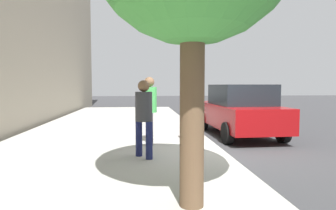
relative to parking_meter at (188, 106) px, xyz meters
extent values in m
plane|color=#38383A|center=(-0.66, -0.73, -1.17)|extent=(80.00, 80.00, 0.00)
cube|color=#A8A59E|center=(-0.66, 2.27, -1.09)|extent=(28.00, 6.00, 0.15)
cylinder|color=gray|center=(0.00, 0.00, -0.44)|extent=(0.07, 0.07, 1.15)
cube|color=#383D42|center=(-0.10, 0.00, 0.26)|extent=(0.16, 0.11, 0.26)
cube|color=#383D42|center=(0.10, 0.00, 0.26)|extent=(0.16, 0.11, 0.26)
cube|color=#268C33|center=(-0.10, -0.06, 0.28)|extent=(0.10, 0.01, 0.10)
cube|color=#268C33|center=(0.10, -0.06, 0.28)|extent=(0.10, 0.01, 0.10)
cylinder|color=#47474C|center=(0.16, 1.08, -0.58)|extent=(0.15, 0.15, 0.87)
cylinder|color=#47474C|center=(-0.23, 1.05, -0.58)|extent=(0.15, 0.15, 0.87)
cylinder|color=green|center=(-0.04, 1.07, 0.19)|extent=(0.40, 0.40, 0.69)
sphere|color=brown|center=(-0.04, 1.07, 0.67)|extent=(0.27, 0.27, 0.27)
cylinder|color=#191E4C|center=(-1.38, 1.34, -0.61)|extent=(0.15, 0.15, 0.81)
cylinder|color=#191E4C|center=(-1.68, 1.12, -0.61)|extent=(0.15, 0.15, 0.81)
cylinder|color=#333338|center=(-1.53, 1.23, 0.12)|extent=(0.37, 0.37, 0.64)
sphere|color=brown|center=(-1.53, 1.23, 0.56)|extent=(0.25, 0.25, 0.25)
cube|color=maroon|center=(1.87, -2.08, -0.46)|extent=(4.46, 1.98, 0.76)
cube|color=black|center=(1.67, -2.08, 0.26)|extent=(2.25, 1.76, 0.68)
cylinder|color=black|center=(3.27, -1.16, -0.84)|extent=(0.67, 0.24, 0.66)
cylinder|color=black|center=(3.32, -2.91, -0.84)|extent=(0.67, 0.24, 0.66)
cylinder|color=black|center=(0.41, -1.25, -0.84)|extent=(0.67, 0.24, 0.66)
cylinder|color=black|center=(0.46, -3.00, -0.84)|extent=(0.67, 0.24, 0.66)
cylinder|color=brown|center=(-4.15, 0.63, 0.32)|extent=(0.32, 0.32, 2.67)
camera|label=1|loc=(-7.84, 1.29, 0.58)|focal=30.88mm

